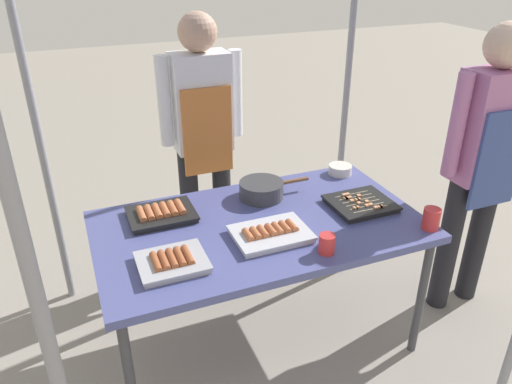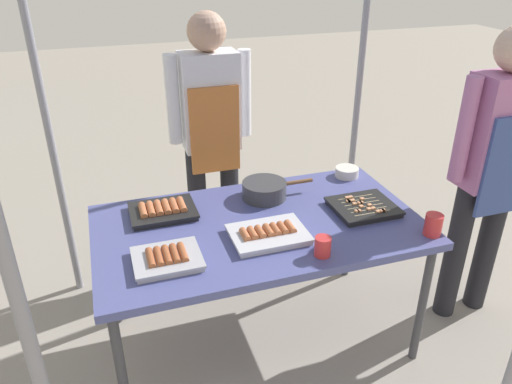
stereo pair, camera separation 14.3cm
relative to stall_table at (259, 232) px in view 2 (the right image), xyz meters
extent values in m
plane|color=gray|center=(0.00, 0.00, -0.70)|extent=(18.00, 18.00, 0.00)
cube|color=#4C518C|center=(0.00, 0.00, 0.03)|extent=(1.60, 0.90, 0.04)
cylinder|color=#3F3F44|center=(-0.74, -0.39, -0.34)|extent=(0.04, 0.04, 0.71)
cylinder|color=#3F3F44|center=(0.74, -0.39, -0.34)|extent=(0.04, 0.04, 0.71)
cylinder|color=#3F3F44|center=(-0.74, 0.39, -0.34)|extent=(0.04, 0.04, 0.71)
cylinder|color=#3F3F44|center=(0.74, 0.39, -0.34)|extent=(0.04, 0.04, 0.71)
cylinder|color=gray|center=(-0.95, -0.80, 0.49)|extent=(0.04, 0.04, 2.38)
cylinder|color=gray|center=(-0.95, 0.80, 0.49)|extent=(0.04, 0.04, 2.38)
cylinder|color=gray|center=(0.95, 0.80, 0.49)|extent=(0.04, 0.04, 2.38)
cube|color=#ADADB2|center=(-0.48, -0.19, 0.06)|extent=(0.28, 0.24, 0.02)
cube|color=#ADADB2|center=(-0.48, -0.19, 0.08)|extent=(0.29, 0.25, 0.01)
cylinder|color=#9E512D|center=(-0.55, -0.19, 0.09)|extent=(0.03, 0.13, 0.03)
cylinder|color=#9E512D|center=(-0.52, -0.19, 0.09)|extent=(0.03, 0.13, 0.03)
cylinder|color=#9E512D|center=(-0.48, -0.19, 0.09)|extent=(0.03, 0.13, 0.03)
cylinder|color=#9E512D|center=(-0.45, -0.19, 0.09)|extent=(0.03, 0.13, 0.03)
cylinder|color=#9E512D|center=(-0.41, -0.19, 0.09)|extent=(0.03, 0.13, 0.03)
cube|color=black|center=(0.55, -0.04, 0.06)|extent=(0.31, 0.27, 0.02)
cube|color=black|center=(0.55, -0.04, 0.08)|extent=(0.32, 0.28, 0.01)
cylinder|color=tan|center=(0.55, -0.13, 0.08)|extent=(0.20, 0.01, 0.01)
cube|color=tan|center=(0.58, -0.13, 0.08)|extent=(0.02, 0.02, 0.02)
cube|color=tan|center=(0.61, -0.13, 0.08)|extent=(0.02, 0.02, 0.02)
cube|color=tan|center=(0.62, -0.13, 0.08)|extent=(0.02, 0.02, 0.02)
cylinder|color=tan|center=(0.55, -0.10, 0.08)|extent=(0.20, 0.01, 0.01)
cube|color=tan|center=(0.58, -0.10, 0.08)|extent=(0.02, 0.02, 0.02)
cube|color=tan|center=(0.55, -0.10, 0.08)|extent=(0.02, 0.02, 0.02)
cube|color=tan|center=(0.50, -0.10, 0.08)|extent=(0.02, 0.02, 0.02)
cube|color=tan|center=(0.48, -0.10, 0.08)|extent=(0.02, 0.02, 0.02)
cylinder|color=tan|center=(0.55, -0.06, 0.08)|extent=(0.20, 0.01, 0.01)
cube|color=tan|center=(0.53, -0.06, 0.08)|extent=(0.02, 0.02, 0.02)
cube|color=tan|center=(0.58, -0.06, 0.08)|extent=(0.02, 0.02, 0.02)
cylinder|color=tan|center=(0.55, -0.02, 0.08)|extent=(0.20, 0.01, 0.01)
cube|color=tan|center=(0.51, -0.02, 0.08)|extent=(0.02, 0.02, 0.02)
cube|color=tan|center=(0.55, -0.02, 0.08)|extent=(0.02, 0.02, 0.02)
cube|color=tan|center=(0.54, -0.02, 0.08)|extent=(0.02, 0.02, 0.02)
cylinder|color=tan|center=(0.55, 0.01, 0.08)|extent=(0.20, 0.01, 0.01)
cube|color=tan|center=(0.49, 0.01, 0.08)|extent=(0.02, 0.02, 0.02)
cube|color=tan|center=(0.52, 0.01, 0.08)|extent=(0.02, 0.02, 0.02)
cube|color=tan|center=(0.58, 0.01, 0.08)|extent=(0.02, 0.02, 0.02)
cube|color=tan|center=(0.50, 0.01, 0.08)|extent=(0.02, 0.02, 0.02)
cylinder|color=tan|center=(0.55, 0.05, 0.08)|extent=(0.20, 0.01, 0.01)
cube|color=tan|center=(0.53, 0.05, 0.08)|extent=(0.02, 0.02, 0.02)
cube|color=tan|center=(0.51, 0.05, 0.08)|extent=(0.02, 0.02, 0.02)
cube|color=silver|center=(0.00, -0.14, 0.06)|extent=(0.35, 0.25, 0.02)
cube|color=silver|center=(0.00, -0.14, 0.08)|extent=(0.36, 0.26, 0.01)
cylinder|color=#B7663D|center=(-0.11, -0.14, 0.09)|extent=(0.03, 0.09, 0.03)
cylinder|color=#B7663D|center=(-0.08, -0.14, 0.09)|extent=(0.03, 0.09, 0.03)
cylinder|color=#B7663D|center=(-0.04, -0.14, 0.09)|extent=(0.03, 0.09, 0.03)
cylinder|color=#B7663D|center=(0.00, -0.14, 0.09)|extent=(0.03, 0.09, 0.03)
cylinder|color=#B7663D|center=(0.03, -0.14, 0.09)|extent=(0.03, 0.09, 0.03)
cylinder|color=#B7663D|center=(0.07, -0.14, 0.09)|extent=(0.03, 0.09, 0.03)
cylinder|color=#B7663D|center=(0.11, -0.14, 0.09)|extent=(0.03, 0.09, 0.03)
cube|color=black|center=(-0.44, 0.24, 0.06)|extent=(0.32, 0.25, 0.02)
cube|color=black|center=(-0.44, 0.24, 0.08)|extent=(0.33, 0.26, 0.01)
cylinder|color=#B7663D|center=(-0.53, 0.24, 0.09)|extent=(0.04, 0.13, 0.04)
cylinder|color=#B7663D|center=(-0.50, 0.24, 0.09)|extent=(0.04, 0.13, 0.04)
cylinder|color=#B7663D|center=(-0.46, 0.24, 0.09)|extent=(0.04, 0.13, 0.04)
cylinder|color=#B7663D|center=(-0.42, 0.24, 0.09)|extent=(0.04, 0.13, 0.04)
cylinder|color=#B7663D|center=(-0.38, 0.24, 0.09)|extent=(0.04, 0.13, 0.04)
cylinder|color=#B7663D|center=(-0.34, 0.24, 0.09)|extent=(0.04, 0.13, 0.04)
cylinder|color=#38383A|center=(0.11, 0.25, 0.10)|extent=(0.24, 0.24, 0.09)
cylinder|color=brown|center=(0.31, 0.25, 0.12)|extent=(0.16, 0.02, 0.02)
cylinder|color=#386B33|center=(0.11, 0.25, 0.13)|extent=(0.22, 0.22, 0.01)
cylinder|color=silver|center=(0.66, 0.35, 0.08)|extent=(0.14, 0.14, 0.05)
cylinder|color=red|center=(0.75, -0.35, 0.11)|extent=(0.08, 0.08, 0.11)
cylinder|color=red|center=(0.18, -0.35, 0.10)|extent=(0.07, 0.07, 0.09)
cylinder|color=black|center=(-0.14, 0.85, -0.28)|extent=(0.12, 0.12, 0.83)
cylinder|color=black|center=(0.08, 0.85, -0.28)|extent=(0.12, 0.12, 0.83)
cube|color=white|center=(-0.03, 0.85, 0.43)|extent=(0.34, 0.20, 0.59)
cube|color=#CC7233|center=(-0.03, 0.74, 0.28)|extent=(0.30, 0.02, 0.53)
cylinder|color=white|center=(-0.25, 0.85, 0.46)|extent=(0.08, 0.08, 0.53)
cylinder|color=white|center=(0.19, 0.85, 0.46)|extent=(0.08, 0.08, 0.53)
sphere|color=tan|center=(-0.03, 0.85, 0.84)|extent=(0.23, 0.23, 0.23)
cylinder|color=black|center=(1.13, -0.13, -0.28)|extent=(0.12, 0.12, 0.84)
cylinder|color=black|center=(1.35, -0.13, -0.28)|extent=(0.12, 0.12, 0.84)
cube|color=#B26B9E|center=(1.24, -0.13, 0.44)|extent=(0.34, 0.20, 0.59)
cube|color=#384C8C|center=(1.24, -0.24, 0.29)|extent=(0.30, 0.02, 0.53)
cylinder|color=#B26B9E|center=(1.02, -0.13, 0.47)|extent=(0.08, 0.08, 0.53)
camera|label=1|loc=(-0.81, -1.93, 1.31)|focal=34.67mm
camera|label=2|loc=(-0.67, -1.98, 1.31)|focal=34.67mm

